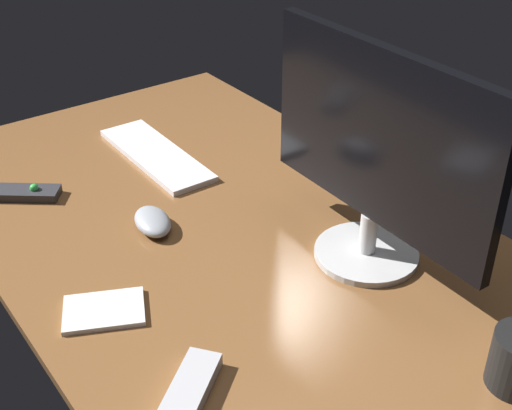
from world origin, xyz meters
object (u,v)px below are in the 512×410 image
(keyboard, at_px, (156,155))
(media_remote, at_px, (23,193))
(tv_remote, at_px, (187,396))
(computer_mouse, at_px, (153,221))
(monitor, at_px, (377,153))
(notepad, at_px, (104,311))

(keyboard, distance_m, media_remote, 0.31)
(media_remote, distance_m, tv_remote, 0.68)
(computer_mouse, distance_m, tv_remote, 0.45)
(monitor, bearing_deg, notepad, -105.80)
(monitor, bearing_deg, keyboard, -166.49)
(tv_remote, bearing_deg, keyboard, -153.64)
(monitor, distance_m, notepad, 0.52)
(computer_mouse, xyz_separation_m, media_remote, (-0.26, -0.16, -0.01))
(monitor, relative_size, computer_mouse, 4.61)
(monitor, bearing_deg, computer_mouse, -137.54)
(tv_remote, bearing_deg, media_remote, -128.87)
(computer_mouse, distance_m, media_remote, 0.31)
(notepad, bearing_deg, computer_mouse, 132.40)
(monitor, bearing_deg, tv_remote, -75.85)
(keyboard, bearing_deg, notepad, -37.66)
(tv_remote, bearing_deg, computer_mouse, -150.70)
(monitor, xyz_separation_m, tv_remote, (0.10, -0.45, -0.20))
(monitor, relative_size, keyboard, 1.41)
(tv_remote, distance_m, notepad, 0.24)
(keyboard, xyz_separation_m, notepad, (0.42, -0.33, -0.00))
(media_remote, bearing_deg, tv_remote, -52.81)
(computer_mouse, bearing_deg, tv_remote, -11.11)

